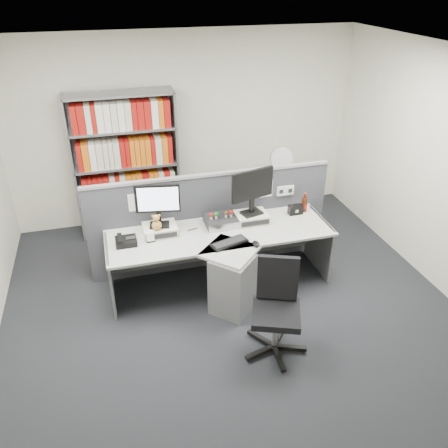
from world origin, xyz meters
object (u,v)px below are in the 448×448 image
object	(u,v)px
desk	(225,262)
office_chair	(276,305)
monitor_left	(158,202)
desk_phone	(125,241)
desk_calendar	(150,238)
speaker	(295,210)
keyboard	(229,243)
filing_cabinet	(278,204)
monitor_right	(252,188)
desktop_pc	(221,221)
shelving_unit	(127,167)
cola_bottle	(304,204)
mouse	(256,244)
desk_fan	(281,161)

from	to	relation	value
desk	office_chair	bearing A→B (deg)	-74.67
monitor_left	desk_phone	xyz separation A→B (m)	(-0.40, -0.13, -0.36)
desk_calendar	speaker	bearing A→B (deg)	5.68
desk	keyboard	world-z (taller)	keyboard
speaker	office_chair	size ratio (longest dim) A/B	0.18
desk	filing_cabinet	distance (m)	1.85
keyboard	desk_calendar	world-z (taller)	desk_calendar
monitor_right	speaker	distance (m)	0.69
desktop_pc	filing_cabinet	world-z (taller)	desktop_pc
desktop_pc	shelving_unit	world-z (taller)	shelving_unit
desk_phone	cola_bottle	distance (m)	2.23
cola_bottle	office_chair	distance (m)	1.68
desktop_pc	monitor_right	bearing A→B (deg)	-1.58
desktop_pc	speaker	distance (m)	0.96
desk_phone	shelving_unit	distance (m)	1.62
monitor_right	filing_cabinet	distance (m)	1.51
mouse	office_chair	xyz separation A→B (m)	(-0.05, -0.78, -0.23)
desktop_pc	shelving_unit	distance (m)	1.75
mouse	desk_fan	xyz separation A→B (m)	(0.90, 1.56, 0.28)
desk	keyboard	distance (m)	0.28
desk_fan	cola_bottle	bearing A→B (deg)	-93.26
cola_bottle	filing_cabinet	size ratio (longest dim) A/B	0.35
keyboard	speaker	xyz separation A→B (m)	(0.98, 0.46, 0.04)
office_chair	mouse	bearing A→B (deg)	86.57
desk_calendar	filing_cabinet	bearing A→B (deg)	30.24
keyboard	filing_cabinet	xyz separation A→B (m)	(1.17, 1.45, -0.38)
desk_calendar	desk_phone	bearing A→B (deg)	176.20
mouse	office_chair	world-z (taller)	office_chair
monitor_left	desk_fan	bearing A→B (deg)	28.53
office_chair	filing_cabinet	bearing A→B (deg)	68.00
desktop_pc	desk_fan	distance (m)	1.55
speaker	desk_fan	world-z (taller)	desk_fan
desk	desk_fan	bearing A→B (deg)	49.39
mouse	desk_phone	size ratio (longest dim) A/B	0.52
keyboard	filing_cabinet	distance (m)	1.90
keyboard	desk_fan	bearing A→B (deg)	51.09
desk	desk_phone	distance (m)	1.14
desk_phone	speaker	distance (m)	2.09
mouse	desk_phone	distance (m)	1.43
keyboard	office_chair	distance (m)	0.94
monitor_left	filing_cabinet	size ratio (longest dim) A/B	0.72
mouse	desk_phone	xyz separation A→B (m)	(-1.37, 0.41, 0.01)
desk	office_chair	distance (m)	0.97
monitor_left	desk_calendar	world-z (taller)	monitor_left
monitor_right	desk_calendar	world-z (taller)	monitor_right
shelving_unit	mouse	bearing A→B (deg)	-59.06
desktop_pc	cola_bottle	distance (m)	1.09
desk	filing_cabinet	size ratio (longest dim) A/B	3.71
speaker	monitor_left	bearing A→B (deg)	-178.92
cola_bottle	desk_fan	xyz separation A→B (m)	(0.05, 0.95, 0.21)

